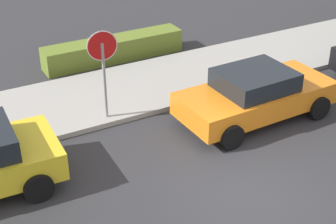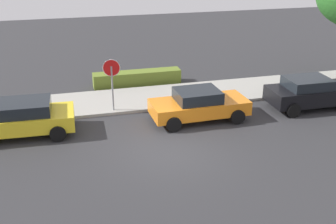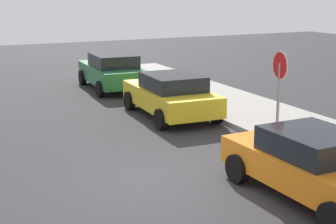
{
  "view_description": "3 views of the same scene",
  "coord_description": "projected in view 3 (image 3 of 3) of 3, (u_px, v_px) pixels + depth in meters",
  "views": [
    {
      "loc": [
        -5.77,
        -6.89,
        6.87
      ],
      "look_at": [
        -1.03,
        1.71,
        1.37
      ],
      "focal_mm": 55.0,
      "sensor_mm": 36.0,
      "label": 1
    },
    {
      "loc": [
        -3.64,
        -13.66,
        7.42
      ],
      "look_at": [
        0.18,
        0.79,
        1.22
      ],
      "focal_mm": 45.0,
      "sensor_mm": 36.0,
      "label": 2
    },
    {
      "loc": [
        9.52,
        -4.4,
        4.16
      ],
      "look_at": [
        -1.4,
        0.83,
        1.22
      ],
      "focal_mm": 55.0,
      "sensor_mm": 36.0,
      "label": 3
    }
  ],
  "objects": [
    {
      "name": "ground_plane",
      "position": [
        161.0,
        184.0,
        11.17
      ],
      "size": [
        60.0,
        60.0,
        0.0
      ],
      "primitive_type": "plane",
      "color": "#2D2D30"
    },
    {
      "name": "stop_sign",
      "position": [
        279.0,
        80.0,
        13.84
      ],
      "size": [
        0.77,
        0.13,
        2.52
      ],
      "color": "gray",
      "rests_on": "ground_plane"
    },
    {
      "name": "parked_car_orange",
      "position": [
        315.0,
        165.0,
        10.28
      ],
      "size": [
        4.25,
        2.08,
        1.39
      ],
      "color": "orange",
      "rests_on": "ground_plane"
    },
    {
      "name": "parked_car_yellow",
      "position": [
        171.0,
        95.0,
        16.88
      ],
      "size": [
        4.26,
        2.23,
        1.43
      ],
      "color": "yellow",
      "rests_on": "ground_plane"
    },
    {
      "name": "parked_car_green",
      "position": [
        112.0,
        71.0,
        21.46
      ],
      "size": [
        4.32,
        2.24,
        1.49
      ],
      "color": "#236B38",
      "rests_on": "ground_plane"
    }
  ]
}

